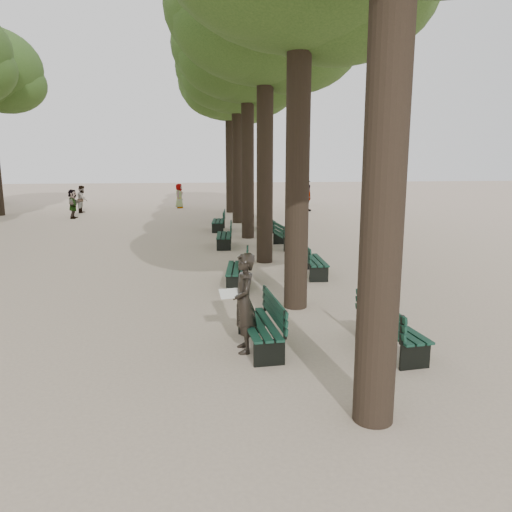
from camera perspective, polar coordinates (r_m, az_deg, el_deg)
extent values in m
plane|color=#C1AA92|center=(8.42, -1.57, -12.14)|extent=(120.00, 120.00, 0.00)
cylinder|color=#33261C|center=(6.13, 14.76, 14.72)|extent=(0.52, 0.52, 7.50)
cylinder|color=#33261C|center=(10.93, 4.82, 13.34)|extent=(0.52, 0.52, 7.50)
cylinder|color=#33261C|center=(15.86, 1.02, 12.71)|extent=(0.52, 0.52, 7.50)
ellipsoid|color=#294919|center=(16.44, 1.08, 26.60)|extent=(6.00, 6.00, 4.50)
cylinder|color=#33261C|center=(20.82, -0.96, 12.35)|extent=(0.52, 0.52, 7.50)
ellipsoid|color=#294919|center=(21.27, -1.00, 23.05)|extent=(6.00, 6.00, 4.50)
cylinder|color=#33261C|center=(25.79, -2.18, 12.13)|extent=(0.52, 0.52, 7.50)
ellipsoid|color=#294919|center=(26.16, -2.24, 20.81)|extent=(6.00, 6.00, 4.50)
cylinder|color=#33261C|center=(30.78, -3.00, 11.97)|extent=(0.52, 0.52, 7.50)
ellipsoid|color=#294919|center=(31.08, -3.08, 19.27)|extent=(6.00, 6.00, 4.50)
cube|color=black|center=(8.94, 0.30, -9.16)|extent=(0.64, 1.83, 0.45)
cube|color=black|center=(8.86, 0.30, -7.79)|extent=(0.66, 1.83, 0.04)
cube|color=black|center=(8.84, 2.09, -6.02)|extent=(0.16, 1.80, 0.40)
cube|color=black|center=(13.28, -2.23, -2.35)|extent=(0.73, 1.85, 0.45)
cube|color=black|center=(13.23, -2.24, -1.40)|extent=(0.75, 1.85, 0.04)
cube|color=black|center=(13.16, -1.03, -0.25)|extent=(0.26, 1.79, 0.40)
cube|color=black|center=(18.89, -3.72, 1.71)|extent=(0.67, 1.84, 0.45)
cube|color=black|center=(18.86, -3.72, 2.39)|extent=(0.69, 1.84, 0.04)
cube|color=black|center=(18.81, -2.88, 3.21)|extent=(0.19, 1.80, 0.40)
cube|color=black|center=(23.16, -4.36, 3.46)|extent=(0.70, 1.84, 0.45)
cube|color=black|center=(23.13, -4.37, 4.02)|extent=(0.72, 1.85, 0.04)
cube|color=black|center=(23.09, -3.68, 4.69)|extent=(0.22, 1.79, 0.40)
cube|color=black|center=(9.14, 15.29, -9.11)|extent=(0.71, 1.85, 0.45)
cube|color=black|center=(9.06, 15.37, -7.78)|extent=(0.73, 1.85, 0.04)
cube|color=black|center=(8.85, 13.85, -6.32)|extent=(0.24, 1.79, 0.40)
cube|color=black|center=(14.40, 6.66, -1.34)|extent=(0.61, 1.82, 0.45)
cube|color=black|center=(14.35, 6.69, -0.47)|extent=(0.63, 1.82, 0.04)
cube|color=black|center=(14.25, 5.60, 0.58)|extent=(0.13, 1.80, 0.40)
cube|color=black|center=(18.75, 3.40, 1.64)|extent=(0.67, 1.84, 0.45)
cube|color=black|center=(18.71, 3.41, 2.32)|extent=(0.69, 1.84, 0.04)
cube|color=black|center=(18.60, 2.58, 3.12)|extent=(0.20, 1.80, 0.40)
cube|color=black|center=(23.65, 1.19, 3.65)|extent=(0.61, 1.83, 0.45)
cube|color=black|center=(23.62, 1.20, 4.19)|extent=(0.63, 1.83, 0.04)
cube|color=black|center=(23.53, 0.53, 4.83)|extent=(0.14, 1.80, 0.40)
imported|color=black|center=(8.62, -1.36, -5.39)|extent=(0.38, 0.71, 1.75)
cube|color=white|center=(8.56, -3.04, -4.31)|extent=(0.37, 0.29, 0.12)
imported|color=#262628|center=(35.84, 5.65, 7.35)|extent=(0.49, 1.26, 1.91)
imported|color=#262628|center=(31.67, 5.95, 6.64)|extent=(0.70, 1.04, 1.69)
imported|color=#262628|center=(32.34, -19.22, 6.15)|extent=(0.40, 0.83, 1.66)
imported|color=#262628|center=(29.50, -20.20, 5.61)|extent=(0.38, 1.51, 1.61)
imported|color=#262628|center=(33.83, -8.78, 6.80)|extent=(0.51, 0.85, 1.62)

